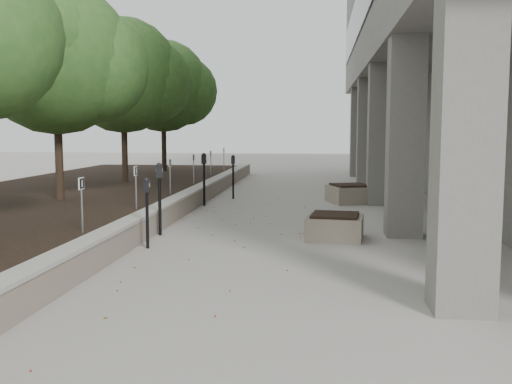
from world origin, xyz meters
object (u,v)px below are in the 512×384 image
at_px(parking_meter_5, 233,177).
at_px(planter_front, 335,226).
at_px(parking_meter_2, 147,213).
at_px(crabapple_tree_5, 163,106).
at_px(parking_meter_3, 160,199).
at_px(planter_back, 350,193).
at_px(crabapple_tree_4, 123,100).
at_px(parking_meter_4, 204,179).
at_px(crabapple_tree_3, 57,90).

xyz_separation_m(parking_meter_5, planter_front, (2.99, -6.39, -0.43)).
bearing_deg(planter_front, parking_meter_2, -158.87).
height_order(crabapple_tree_5, parking_meter_3, crabapple_tree_5).
relative_size(parking_meter_3, planter_back, 1.26).
distance_m(parking_meter_5, planter_front, 7.07).
bearing_deg(parking_meter_3, parking_meter_5, 73.06).
distance_m(crabapple_tree_4, planter_front, 10.51).
bearing_deg(parking_meter_2, parking_meter_3, 95.85).
xyz_separation_m(crabapple_tree_4, parking_meter_5, (3.82, -1.08, -2.44)).
distance_m(parking_meter_3, parking_meter_4, 4.65).
bearing_deg(parking_meter_5, parking_meter_2, -98.88).
bearing_deg(crabapple_tree_5, parking_meter_4, -67.42).
relative_size(parking_meter_2, planter_back, 1.10).
distance_m(parking_meter_3, planter_back, 7.13).
distance_m(crabapple_tree_3, parking_meter_3, 4.72).
relative_size(crabapple_tree_5, parking_meter_2, 4.18).
bearing_deg(parking_meter_5, parking_meter_4, -113.90).
relative_size(crabapple_tree_3, parking_meter_2, 4.18).
bearing_deg(crabapple_tree_3, planter_back, 24.11).
bearing_deg(planter_front, parking_meter_3, 179.84).
distance_m(crabapple_tree_4, crabapple_tree_5, 5.00).
distance_m(crabapple_tree_4, parking_meter_3, 8.48).
xyz_separation_m(crabapple_tree_3, crabapple_tree_5, (0.00, 10.00, 0.00)).
height_order(parking_meter_2, planter_front, parking_meter_2).
xyz_separation_m(crabapple_tree_3, parking_meter_2, (3.38, -3.79, -2.47)).
xyz_separation_m(parking_meter_2, planter_back, (4.02, 7.11, -0.38)).
distance_m(parking_meter_2, planter_back, 8.17).
height_order(crabapple_tree_5, parking_meter_4, crabapple_tree_5).
xyz_separation_m(crabapple_tree_3, crabapple_tree_4, (0.00, 5.00, 0.00)).
bearing_deg(planter_back, parking_meter_5, 170.42).
bearing_deg(parking_meter_3, crabapple_tree_3, 131.07).
height_order(parking_meter_2, planter_back, parking_meter_2).
height_order(crabapple_tree_5, parking_meter_2, crabapple_tree_5).
bearing_deg(crabapple_tree_4, parking_meter_2, -68.96).
distance_m(planter_front, planter_back, 5.81).
bearing_deg(crabapple_tree_4, planter_back, -12.83).
relative_size(parking_meter_2, parking_meter_4, 0.87).
bearing_deg(parking_meter_2, crabapple_tree_3, 131.87).
height_order(crabapple_tree_3, crabapple_tree_5, same).
bearing_deg(parking_meter_3, planter_back, 42.45).
bearing_deg(planter_front, crabapple_tree_3, 160.08).
height_order(crabapple_tree_4, crabapple_tree_5, same).
xyz_separation_m(crabapple_tree_5, planter_back, (7.40, -6.69, -2.84)).
bearing_deg(parking_meter_4, parking_meter_2, -82.64).
bearing_deg(crabapple_tree_3, parking_meter_5, 45.71).
height_order(parking_meter_5, planter_front, parking_meter_5).
relative_size(parking_meter_5, planter_back, 1.16).
distance_m(parking_meter_5, planter_back, 3.65).
bearing_deg(planter_back, crabapple_tree_5, 137.91).
distance_m(crabapple_tree_3, parking_meter_4, 4.58).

